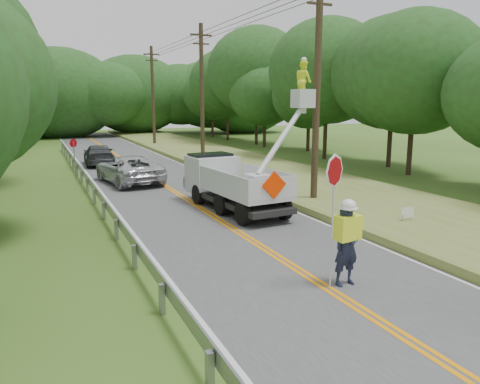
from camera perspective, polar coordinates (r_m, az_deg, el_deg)
name	(u,v)px	position (r m, az deg, el deg)	size (l,w,h in m)	color
ground	(343,299)	(11.40, 12.71, -12.86)	(140.00, 140.00, 0.00)	#3C501A
road	(176,193)	(23.60, -7.94, -0.10)	(7.20, 96.00, 0.03)	#444446
guardrail	(91,185)	(23.63, -17.99, 0.81)	(0.18, 48.00, 0.77)	gray
utility_poles	(241,89)	(27.72, 0.16, 12.60)	(1.60, 43.30, 10.00)	#2D2418
tall_grass_verge	(296,180)	(26.39, 7.02, 1.43)	(7.00, 96.00, 0.30)	olive
treeline_right	(311,79)	(40.40, 8.86, 13.73)	(10.61, 54.61, 12.28)	#332319
treeline_horizon	(85,94)	(64.88, -18.66, 11.44)	(57.02, 15.37, 11.78)	#254218
flagger	(347,240)	(11.80, 13.09, -5.76)	(1.22, 0.55, 3.35)	#191E33
bucket_truck	(232,174)	(20.20, -0.98, 2.29)	(4.73, 6.46, 6.27)	black
suv_silver	(129,169)	(26.85, -13.63, 2.78)	(2.60, 5.63, 1.57)	silver
suv_darkgrey	(99,155)	(35.12, -17.12, 4.43)	(2.03, 5.00, 1.45)	#3A3F42
stop_sign_permanent	(74,153)	(28.76, -19.90, 4.59)	(0.45, 0.30, 2.44)	gray
yard_sign	(407,213)	(17.88, 20.03, -2.50)	(0.54, 0.10, 0.79)	white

